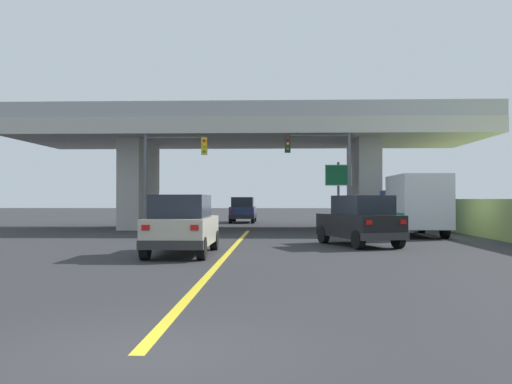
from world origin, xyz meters
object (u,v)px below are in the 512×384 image
at_px(suv_lead, 182,225).
at_px(highway_sign, 338,181).
at_px(suv_crossing, 360,221).
at_px(traffic_signal_farside, 166,164).
at_px(sedan_oncoming, 243,210).
at_px(box_truck, 414,204).
at_px(traffic_signal_nearside, 328,163).

height_order(suv_lead, highway_sign, highway_sign).
distance_m(suv_crossing, traffic_signal_farside, 13.36).
height_order(sedan_oncoming, traffic_signal_farside, traffic_signal_farside).
height_order(suv_crossing, highway_sign, highway_sign).
distance_m(box_truck, traffic_signal_farside, 13.65).
height_order(traffic_signal_nearside, traffic_signal_farside, traffic_signal_nearside).
distance_m(suv_lead, box_truck, 14.51).
xyz_separation_m(suv_crossing, sedan_oncoming, (-6.02, 22.61, 0.00)).
bearing_deg(traffic_signal_farside, box_truck, -10.55).
bearing_deg(box_truck, sedan_oncoming, 120.91).
bearing_deg(box_truck, traffic_signal_nearside, 149.44).
distance_m(traffic_signal_farside, highway_sign, 10.22).
bearing_deg(sedan_oncoming, suv_lead, -91.06).
bearing_deg(highway_sign, traffic_signal_farside, -166.75).
height_order(box_truck, sedan_oncoming, box_truck).
distance_m(suv_lead, highway_sign, 16.71).
distance_m(suv_lead, sedan_oncoming, 26.51).
relative_size(suv_crossing, traffic_signal_nearside, 0.77).
xyz_separation_m(suv_crossing, traffic_signal_farside, (-9.57, 8.88, 2.83)).
relative_size(box_truck, traffic_signal_nearside, 1.09).
bearing_deg(traffic_signal_farside, traffic_signal_nearside, -0.02).
relative_size(box_truck, sedan_oncoming, 1.37).
relative_size(suv_lead, box_truck, 0.71).
distance_m(suv_lead, traffic_signal_farside, 13.44).
height_order(traffic_signal_farside, highway_sign, traffic_signal_farside).
distance_m(suv_lead, traffic_signal_nearside, 14.41).
relative_size(suv_crossing, traffic_signal_farside, 0.78).
relative_size(suv_lead, traffic_signal_farside, 0.78).
height_order(suv_crossing, sedan_oncoming, same).
bearing_deg(sedan_oncoming, traffic_signal_nearside, -68.08).
bearing_deg(suv_crossing, traffic_signal_farside, 117.72).
relative_size(suv_lead, suv_crossing, 1.00).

